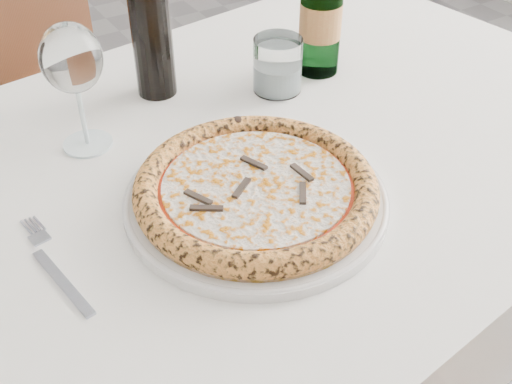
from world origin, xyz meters
TOP-DOWN VIEW (x-y plane):
  - dining_table at (0.09, 0.10)m, footprint 1.47×0.99m
  - chair_far at (0.00, 0.85)m, footprint 0.51×0.51m
  - plate at (0.09, -0.00)m, footprint 0.34×0.34m
  - pizza at (0.09, -0.00)m, footprint 0.31×0.31m
  - fork at (-0.16, 0.02)m, footprint 0.03×0.18m
  - wine_glass at (-0.04, 0.24)m, footprint 0.08×0.08m
  - tumbler at (0.28, 0.23)m, footprint 0.08×0.08m
  - beer_bottle at (0.37, 0.25)m, footprint 0.07×0.07m
  - wine_bottle at (0.11, 0.32)m, footprint 0.06×0.06m

SIDE VIEW (x-z plane):
  - chair_far at x=0.00m, z-range 0.07..1.00m
  - dining_table at x=0.09m, z-range 0.28..1.04m
  - fork at x=-0.16m, z-range 0.76..0.76m
  - plate at x=0.09m, z-range 0.76..0.77m
  - pizza at x=0.09m, z-range 0.77..0.80m
  - tumbler at x=0.28m, z-range 0.75..0.84m
  - beer_bottle at x=0.37m, z-range 0.73..1.00m
  - wine_bottle at x=0.11m, z-range 0.74..0.99m
  - wine_glass at x=-0.04m, z-range 0.80..0.98m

